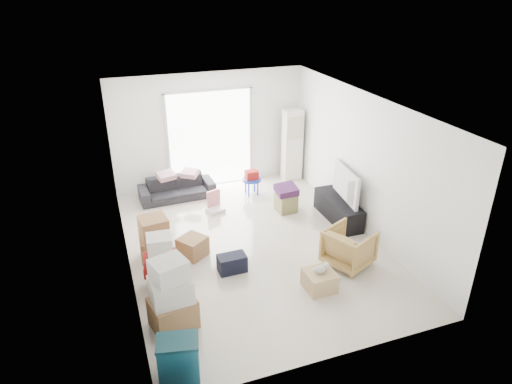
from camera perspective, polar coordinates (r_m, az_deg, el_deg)
The scene contains 21 objects.
room_shell at distance 8.03m, azimuth -0.43°, elevation 1.52°, with size 4.98×6.48×3.18m.
sliding_door at distance 10.74m, azimuth -5.75°, elevation 7.07°, with size 2.10×0.04×2.33m.
ac_tower at distance 11.17m, azimuth 4.54°, elevation 5.85°, with size 0.45×0.30×1.75m, color silver.
tv_console at distance 9.57m, azimuth 10.25°, elevation -2.16°, with size 0.42×1.41×0.47m, color black.
television at distance 9.44m, azimuth 10.39°, elevation -0.49°, with size 1.17×0.67×0.15m, color black.
sofa at distance 10.46m, azimuth -9.90°, elevation 0.90°, with size 1.68×0.49×0.66m, color #26272C.
pillow_left at distance 10.29m, azimuth -11.24°, elevation 2.76°, with size 0.42×0.33×0.13m, color #C28E9B.
pillow_right at distance 10.33m, azimuth -8.33°, elevation 3.06°, with size 0.36×0.29×0.12m, color #C28E9B.
armchair at distance 8.11m, azimuth 11.57°, elevation -6.57°, with size 0.73×0.69×0.75m, color tan.
storage_bins at distance 6.11m, azimuth -9.63°, elevation -19.85°, with size 0.58×0.46×0.60m.
box_stack_a at distance 6.70m, azimuth -10.50°, elevation -12.85°, with size 0.71×0.64×1.12m.
box_stack_b at distance 7.44m, azimuth -11.68°, elevation -9.22°, with size 0.60×0.51×1.01m.
box_stack_c at distance 8.31m, azimuth -12.54°, elevation -5.71°, with size 0.56×0.51×0.81m.
loose_box at distance 8.36m, azimuth -7.93°, elevation -6.78°, with size 0.44×0.44×0.36m, color #916041.
duffel_bag at distance 7.90m, azimuth -3.01°, elevation -8.88°, with size 0.48×0.29×0.31m, color black.
ottoman at distance 9.81m, azimuth 3.76°, elevation -1.32°, with size 0.40×0.40×0.40m, color #8E8A53.
blanket at distance 9.69m, azimuth 3.80°, elevation 0.09°, with size 0.43×0.43×0.14m, color #452050.
kids_table at distance 10.46m, azimuth -0.55°, elevation 1.79°, with size 0.45×0.45×0.58m.
toy_walker at distance 9.85m, azimuth -5.19°, elevation -1.72°, with size 0.41×0.39×0.46m.
wood_crate at distance 7.56m, azimuth 7.95°, elevation -10.88°, with size 0.47×0.47×0.31m, color tan.
plush_bunny at distance 7.45m, azimuth 8.25°, elevation -9.42°, with size 0.29×0.16×0.14m.
Camera 1 is at (-2.42, -6.93, 4.60)m, focal length 32.00 mm.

